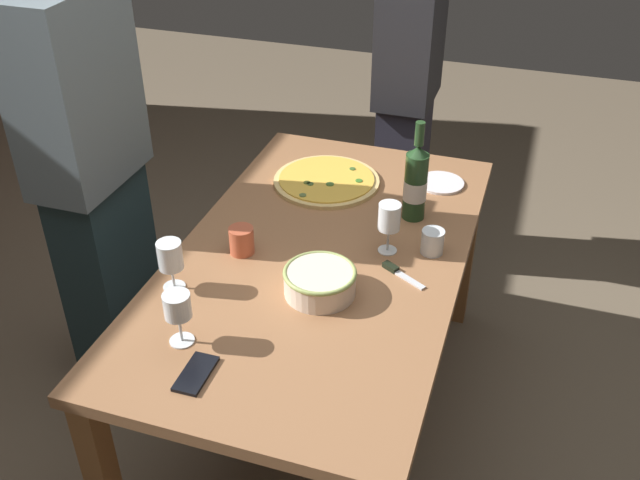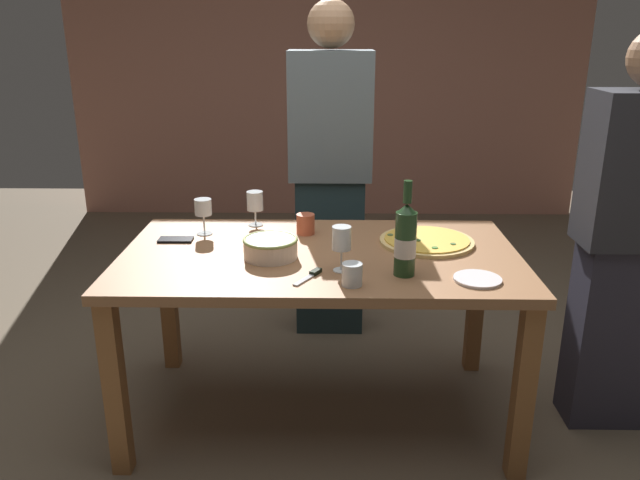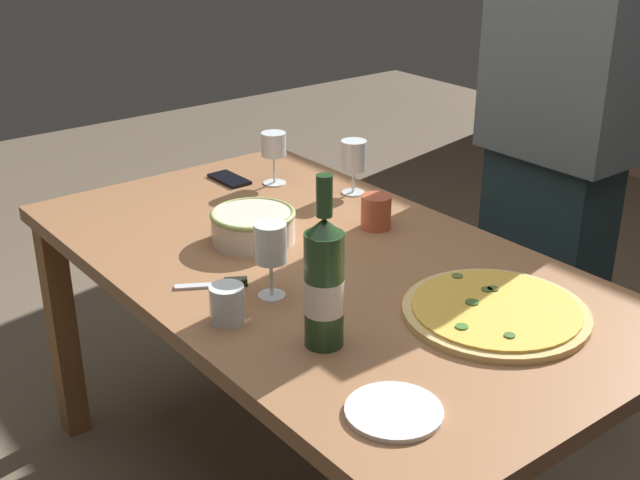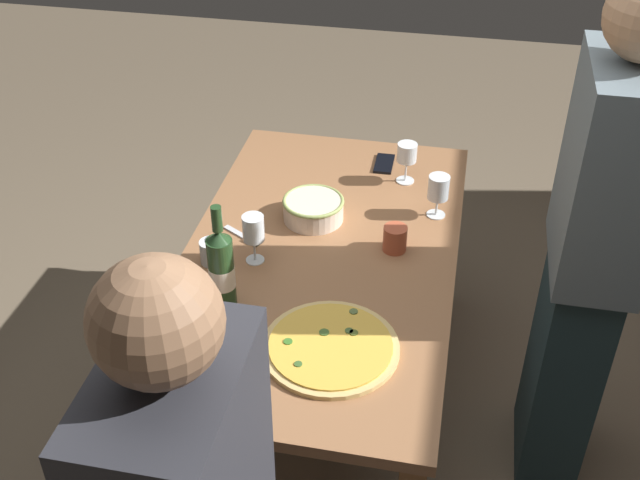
{
  "view_description": "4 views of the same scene",
  "coord_description": "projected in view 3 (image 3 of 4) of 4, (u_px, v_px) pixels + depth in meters",
  "views": [
    {
      "loc": [
        -1.79,
        -0.59,
        2.06
      ],
      "look_at": [
        0.0,
        0.0,
        0.8
      ],
      "focal_mm": 40.37,
      "sensor_mm": 36.0,
      "label": 1
    },
    {
      "loc": [
        0.04,
        -2.36,
        1.61
      ],
      "look_at": [
        0.0,
        0.0,
        0.8
      ],
      "focal_mm": 34.99,
      "sensor_mm": 36.0,
      "label": 2
    },
    {
      "loc": [
        1.43,
        -1.12,
        1.6
      ],
      "look_at": [
        0.0,
        0.0,
        0.8
      ],
      "focal_mm": 46.47,
      "sensor_mm": 36.0,
      "label": 3
    },
    {
      "loc": [
        2.05,
        0.41,
        2.31
      ],
      "look_at": [
        0.0,
        0.0,
        0.8
      ],
      "focal_mm": 44.13,
      "sensor_mm": 36.0,
      "label": 4
    }
  ],
  "objects": [
    {
      "name": "dining_table",
      "position": [
        320.0,
        294.0,
        2.04
      ],
      "size": [
        1.6,
        0.9,
        0.75
      ],
      "color": "#976641",
      "rests_on": "ground"
    },
    {
      "name": "pizza",
      "position": [
        496.0,
        311.0,
        1.74
      ],
      "size": [
        0.39,
        0.39,
        0.02
      ],
      "color": "#DFBB71",
      "rests_on": "dining_table"
    },
    {
      "name": "serving_bowl",
      "position": [
        253.0,
        225.0,
        2.09
      ],
      "size": [
        0.22,
        0.22,
        0.08
      ],
      "color": "beige",
      "rests_on": "dining_table"
    },
    {
      "name": "wine_bottle",
      "position": [
        324.0,
        282.0,
        1.59
      ],
      "size": [
        0.08,
        0.08,
        0.35
      ],
      "color": "#224120",
      "rests_on": "dining_table"
    },
    {
      "name": "wine_glass_near_pizza",
      "position": [
        274.0,
        146.0,
        2.45
      ],
      "size": [
        0.07,
        0.07,
        0.16
      ],
      "color": "white",
      "rests_on": "dining_table"
    },
    {
      "name": "wine_glass_by_bottle",
      "position": [
        270.0,
        245.0,
        1.78
      ],
      "size": [
        0.07,
        0.07,
        0.17
      ],
      "color": "white",
      "rests_on": "dining_table"
    },
    {
      "name": "wine_glass_far_left",
      "position": [
        354.0,
        157.0,
        2.38
      ],
      "size": [
        0.07,
        0.07,
        0.16
      ],
      "color": "white",
      "rests_on": "dining_table"
    },
    {
      "name": "cup_amber",
      "position": [
        227.0,
        304.0,
        1.71
      ],
      "size": [
        0.07,
        0.07,
        0.08
      ],
      "primitive_type": "cylinder",
      "color": "white",
      "rests_on": "dining_table"
    },
    {
      "name": "cup_ceramic",
      "position": [
        376.0,
        212.0,
        2.17
      ],
      "size": [
        0.08,
        0.08,
        0.09
      ],
      "primitive_type": "cylinder",
      "color": "#BD5436",
      "rests_on": "dining_table"
    },
    {
      "name": "side_plate",
      "position": [
        394.0,
        411.0,
        1.43
      ],
      "size": [
        0.17,
        0.17,
        0.01
      ],
      "primitive_type": "cylinder",
      "color": "white",
      "rests_on": "dining_table"
    },
    {
      "name": "cell_phone",
      "position": [
        229.0,
        179.0,
        2.52
      ],
      "size": [
        0.14,
        0.07,
        0.01
      ],
      "primitive_type": "cube",
      "rotation": [
        0.0,
        0.0,
        1.58
      ],
      "color": "black",
      "rests_on": "dining_table"
    },
    {
      "name": "pizza_knife",
      "position": [
        221.0,
        284.0,
        1.87
      ],
      "size": [
        0.1,
        0.15,
        0.02
      ],
      "color": "silver",
      "rests_on": "dining_table"
    },
    {
      "name": "person_guest_left",
      "position": [
        557.0,
        144.0,
        2.39
      ],
      "size": [
        0.43,
        0.24,
        1.75
      ],
      "rotation": [
        0.0,
        0.0,
        -1.62
      ],
      "color": "#203338",
      "rests_on": "ground"
    }
  ]
}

